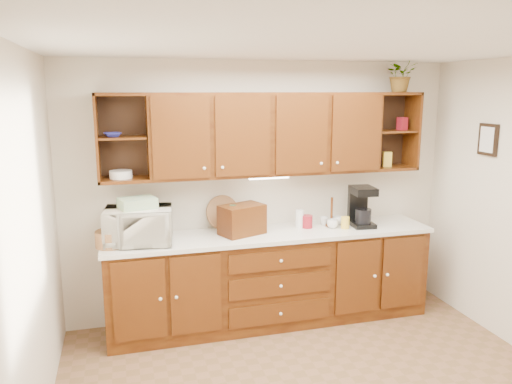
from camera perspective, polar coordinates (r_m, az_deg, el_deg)
ceiling at (r=3.39m, az=9.41°, el=16.33°), size 4.00×4.00×0.00m
back_wall at (r=5.12m, az=0.77°, el=0.20°), size 4.00×0.00×4.00m
left_wall at (r=3.29m, az=-25.31°, el=-7.43°), size 0.00×3.50×3.50m
base_cabinets at (r=5.09m, az=1.70°, el=-9.88°), size 3.20×0.60×0.90m
countertop at (r=4.93m, az=1.76°, el=-4.82°), size 3.24×0.64×0.04m
upper_cabinets at (r=4.89m, az=1.43°, el=6.67°), size 3.20×0.33×0.80m
undercabinet_light at (r=4.89m, az=1.48°, el=1.67°), size 0.40×0.05×0.02m
framed_picture at (r=5.24m, az=25.00°, el=5.45°), size 0.03×0.24×0.30m
wicker_basket at (r=4.64m, az=-16.31°, el=-5.14°), size 0.33×0.33×0.15m
microwave at (r=4.64m, az=-13.28°, el=-3.79°), size 0.64×0.47×0.33m
towel_stack at (r=4.59m, az=-13.40°, el=-1.24°), size 0.36×0.31×0.09m
wine_bottle at (r=4.81m, az=-2.65°, el=-3.20°), size 0.09×0.09×0.29m
woven_tray at (r=5.05m, az=-3.83°, el=-4.09°), size 0.36×0.16×0.34m
bread_box at (r=4.82m, az=-1.61°, el=-3.17°), size 0.48×0.39×0.29m
mug_tree at (r=5.19m, az=8.60°, el=-3.35°), size 0.27×0.27×0.30m
canister_red at (r=5.09m, az=5.86°, el=-3.38°), size 0.12×0.12×0.13m
canister_white at (r=5.08m, az=5.01°, el=-3.07°), size 0.08×0.08×0.18m
canister_yellow at (r=5.11m, az=10.16°, el=-3.47°), size 0.09×0.09×0.12m
coffee_maker at (r=5.22m, az=11.94°, el=-1.68°), size 0.25×0.30×0.41m
bowl_stack at (r=4.65m, az=-16.07°, el=6.30°), size 0.18×0.18×0.04m
plate_stack at (r=4.72m, az=-15.20°, el=1.95°), size 0.23×0.23×0.07m
pantry_box_yellow at (r=5.44m, az=14.75°, el=3.65°), size 0.10×0.09×0.15m
pantry_box_red at (r=5.48m, az=16.37°, el=7.50°), size 0.10×0.10×0.13m
potted_plant at (r=5.39m, az=16.25°, el=12.80°), size 0.33×0.29×0.36m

